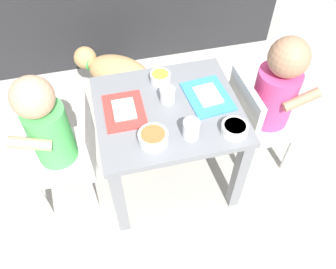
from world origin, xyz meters
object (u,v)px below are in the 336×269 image
seated_child_right (273,94)px  dog (115,72)px  water_cup_left (191,130)px  veggie_bowl_far (235,128)px  veggie_bowl_near (160,77)px  food_tray_right (208,96)px  cereal_bowl_right_side (153,137)px  seated_child_left (53,132)px  water_cup_right (167,96)px  food_tray_left (124,110)px  dining_table (168,123)px

seated_child_right → dog: bearing=137.3°
water_cup_left → veggie_bowl_far: size_ratio=0.75×
water_cup_left → veggie_bowl_near: water_cup_left is taller
dog → veggie_bowl_near: bearing=-67.5°
food_tray_right → veggie_bowl_far: 0.19m
food_tray_right → cereal_bowl_right_side: bearing=-146.5°
seated_child_left → seated_child_right: 0.87m
dog → water_cup_right: 0.59m
veggie_bowl_near → dog: bearing=112.5°
veggie_bowl_far → seated_child_left: bearing=164.0°
veggie_bowl_far → veggie_bowl_near: same height
water_cup_left → veggie_bowl_far: water_cup_left is taller
dog → veggie_bowl_far: size_ratio=4.36×
food_tray_left → veggie_bowl_far: veggie_bowl_far is taller
seated_child_right → water_cup_left: bearing=-159.2°
veggie_bowl_far → cereal_bowl_right_side: (-0.29, 0.02, 0.00)m
dog → food_tray_left: food_tray_left is taller
water_cup_left → water_cup_right: water_cup_left is taller
seated_child_right → cereal_bowl_right_side: (-0.52, -0.14, 0.05)m
food_tray_right → veggie_bowl_far: bearing=-79.4°
dog → water_cup_right: (0.16, -0.50, 0.26)m
dog → water_cup_right: water_cup_right is taller
cereal_bowl_right_side → seated_child_left: bearing=155.7°
seated_child_left → seated_child_right: size_ratio=0.99×
dog → water_cup_left: bearing=-74.0°
water_cup_left → seated_child_left: bearing=161.4°
veggie_bowl_near → seated_child_right: bearing=-20.2°
food_tray_right → water_cup_left: 0.21m
veggie_bowl_near → cereal_bowl_right_side: bearing=-107.4°
dog → seated_child_left: bearing=-117.8°
veggie_bowl_near → cereal_bowl_right_side: 0.32m
seated_child_right → water_cup_left: (-0.39, -0.15, 0.05)m
veggie_bowl_near → cereal_bowl_right_side: cereal_bowl_right_side is taller
seated_child_right → dog: (-0.59, 0.54, -0.21)m
seated_child_left → veggie_bowl_far: seated_child_left is taller
dog → cereal_bowl_right_side: size_ratio=3.95×
seated_child_left → dog: seated_child_left is taller
dining_table → water_cup_left: water_cup_left is taller
seated_child_left → food_tray_right: bearing=1.0°
food_tray_right → veggie_bowl_far: veggie_bowl_far is taller
seated_child_right → food_tray_right: size_ratio=3.11×
dog → cereal_bowl_right_side: (0.07, -0.69, 0.26)m
food_tray_right → water_cup_left: water_cup_left is taller
dog → food_tray_right: (0.32, -0.52, 0.24)m
food_tray_left → water_cup_right: (0.17, 0.02, 0.02)m
dining_table → water_cup_right: (0.01, 0.04, 0.11)m
food_tray_left → seated_child_right: bearing=-2.2°
dining_table → dog: bearing=105.9°
food_tray_left → veggie_bowl_far: (0.36, -0.19, 0.01)m
seated_child_left → water_cup_left: seated_child_left is taller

